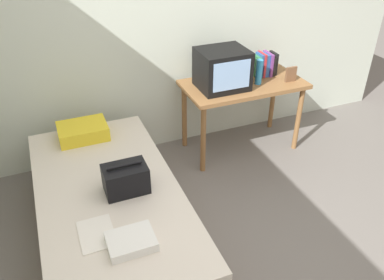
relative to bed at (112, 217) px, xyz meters
name	(u,v)px	position (x,y,z in m)	size (l,w,h in m)	color
wall_back	(165,18)	(0.87, 1.24, 1.05)	(5.20, 0.10, 2.60)	silver
bed	(112,217)	(0.00, 0.00, 0.00)	(1.00, 2.00, 0.50)	olive
desk	(243,91)	(1.51, 0.83, 0.39)	(1.16, 0.60, 0.73)	olive
tv	(222,69)	(1.26, 0.81, 0.66)	(0.44, 0.39, 0.36)	black
water_bottle	(259,72)	(1.62, 0.75, 0.60)	(0.06, 0.06, 0.24)	#3399DB
book_row	(265,64)	(1.78, 0.92, 0.59)	(0.22, 0.17, 0.23)	#337F47
picture_frame	(291,74)	(1.93, 0.68, 0.55)	(0.11, 0.02, 0.15)	brown
pillow	(83,131)	(-0.04, 0.78, 0.31)	(0.40, 0.30, 0.12)	yellow
handbag	(126,179)	(0.12, -0.05, 0.36)	(0.30, 0.20, 0.22)	black
magazine	(97,234)	(-0.15, -0.39, 0.26)	(0.21, 0.29, 0.01)	white
remote_dark	(135,235)	(0.06, -0.50, 0.27)	(0.04, 0.16, 0.02)	black
folded_towel	(131,241)	(0.02, -0.56, 0.28)	(0.28, 0.22, 0.06)	white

